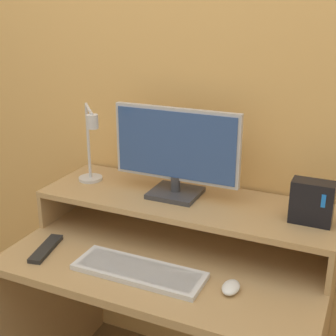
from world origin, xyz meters
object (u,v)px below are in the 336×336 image
at_px(monitor, 176,151).
at_px(remote_control, 46,249).
at_px(desk_lamp, 91,149).
at_px(router_dock, 312,202).
at_px(mouse, 231,287).
at_px(keyboard, 139,271).

height_order(monitor, remote_control, monitor).
distance_m(desk_lamp, remote_control, 0.41).
bearing_deg(desk_lamp, router_dock, 1.65).
xyz_separation_m(monitor, router_dock, (0.50, -0.03, -0.10)).
bearing_deg(mouse, router_dock, 55.50).
height_order(monitor, desk_lamp, monitor).
relative_size(monitor, desk_lamp, 1.51).
bearing_deg(keyboard, mouse, 5.50).
xyz_separation_m(router_dock, remote_control, (-0.87, -0.30, -0.22)).
bearing_deg(remote_control, keyboard, 0.77).
xyz_separation_m(router_dock, keyboard, (-0.49, -0.30, -0.22)).
xyz_separation_m(monitor, remote_control, (-0.37, -0.33, -0.32)).
bearing_deg(mouse, monitor, 137.06).
bearing_deg(monitor, remote_control, -137.99).
bearing_deg(keyboard, remote_control, -179.23).
bearing_deg(router_dock, keyboard, -148.81).
bearing_deg(mouse, keyboard, -174.50).
distance_m(desk_lamp, router_dock, 0.84).
height_order(desk_lamp, mouse, desk_lamp).
bearing_deg(desk_lamp, monitor, 8.68).
distance_m(keyboard, mouse, 0.31).
relative_size(monitor, router_dock, 3.35).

